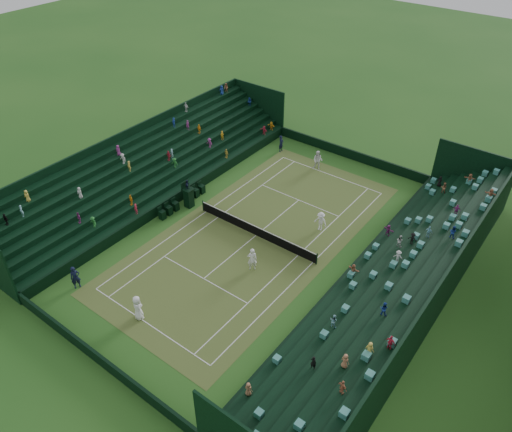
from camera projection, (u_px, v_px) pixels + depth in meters
The scene contains 17 objects.
ground at pixel (256, 236), 40.91m from camera, with size 160.00×160.00×0.00m, color #23571B.
court_surface at pixel (256, 236), 40.91m from camera, with size 12.97×26.77×0.01m, color #376C24.
perimeter_wall_north at pixel (350, 154), 50.79m from camera, with size 17.17×0.20×1.00m, color black.
perimeter_wall_south at pixel (99, 359), 30.44m from camera, with size 17.17×0.20×1.00m, color black.
perimeter_wall_east at pixel (348, 274), 36.49m from camera, with size 0.20×31.77×1.00m, color black.
perimeter_wall_west at pixel (181, 195), 44.73m from camera, with size 0.20×31.77×1.00m, color black.
north_grandstand at pixel (404, 288), 33.84m from camera, with size 6.60×32.00×4.90m.
south_grandstand at pixel (147, 171), 46.13m from camera, with size 6.60×32.00×4.90m.
tennis_net at pixel (256, 231), 40.60m from camera, with size 11.67×0.10×1.06m.
umpire_chair at pixel (188, 195), 43.58m from camera, with size 0.87×0.87×2.73m.
courtside_chairs at pixel (183, 201), 44.13m from camera, with size 0.52×5.49×1.14m.
player_near_west at pixel (138, 308), 33.20m from camera, with size 0.95×0.62×1.94m, color white.
player_near_east at pixel (252, 259), 37.08m from camera, with size 0.72×0.47×1.98m, color white.
player_far_west at pixel (318, 160), 48.83m from camera, with size 0.95×0.74×1.95m, color white.
player_far_east at pixel (321, 221), 41.04m from camera, with size 1.12×0.64×1.73m, color white.
line_judge_north at pixel (281, 144), 51.77m from camera, with size 0.65×0.42×1.77m, color black.
line_judge_south at pixel (75, 277), 35.59m from camera, with size 0.68×0.44×1.86m, color black.
Camera 1 is at (19.28, -25.44, 25.64)m, focal length 35.00 mm.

